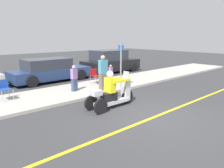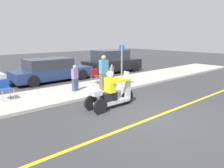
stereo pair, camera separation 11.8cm
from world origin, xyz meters
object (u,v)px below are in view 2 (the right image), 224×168
object	(u,v)px
motorcycle_trike	(112,94)
folding_chair_set_back	(5,87)
spectator_with_child	(104,74)
spectator_near_curb	(75,79)
spectator_by_tree	(112,74)
folding_chair_curbside	(96,75)
street_sign	(122,64)
parked_car_lot_left	(112,62)
parked_car_lot_far	(51,70)

from	to	relation	value
motorcycle_trike	folding_chair_set_back	xyz separation A→B (m)	(-2.82, 3.40, 0.11)
folding_chair_set_back	spectator_with_child	bearing A→B (deg)	-19.93
spectator_with_child	spectator_near_curb	world-z (taller)	spectator_with_child
spectator_near_curb	folding_chair_set_back	distance (m)	2.98
motorcycle_trike	spectator_by_tree	bearing A→B (deg)	48.79
folding_chair_curbside	street_sign	world-z (taller)	street_sign
folding_chair_set_back	motorcycle_trike	bearing A→B (deg)	-50.36
parked_car_lot_left	motorcycle_trike	bearing A→B (deg)	-131.41
motorcycle_trike	parked_car_lot_left	distance (m)	8.36
folding_chair_set_back	spectator_by_tree	bearing A→B (deg)	-3.08
spectator_by_tree	folding_chair_set_back	distance (m)	5.55
motorcycle_trike	street_sign	distance (m)	2.88
spectator_near_curb	motorcycle_trike	bearing A→B (deg)	-91.71
spectator_by_tree	parked_car_lot_left	bearing A→B (deg)	48.39
spectator_by_tree	folding_chair_curbside	size ratio (longest dim) A/B	1.20
spectator_by_tree	spectator_with_child	bearing A→B (deg)	-142.77
motorcycle_trike	folding_chair_set_back	size ratio (longest dim) A/B	2.65
motorcycle_trike	spectator_near_curb	size ratio (longest dim) A/B	1.77
folding_chair_curbside	motorcycle_trike	bearing A→B (deg)	-117.98
parked_car_lot_far	parked_car_lot_left	distance (m)	4.96
spectator_with_child	street_sign	xyz separation A→B (m)	(0.96, -0.22, 0.39)
spectator_by_tree	parked_car_lot_left	size ratio (longest dim) A/B	0.22
parked_car_lot_far	parked_car_lot_left	bearing A→B (deg)	1.07
parked_car_lot_far	street_sign	distance (m)	4.77
parked_car_lot_left	parked_car_lot_far	bearing A→B (deg)	-178.93
parked_car_lot_far	street_sign	world-z (taller)	street_sign
motorcycle_trike	spectator_by_tree	size ratio (longest dim) A/B	2.21
spectator_near_curb	spectator_by_tree	bearing A→B (deg)	8.25
spectator_with_child	spectator_near_curb	bearing A→B (deg)	145.18
spectator_near_curb	street_sign	bearing A→B (deg)	-25.70
motorcycle_trike	spectator_near_curb	bearing A→B (deg)	88.29
parked_car_lot_far	parked_car_lot_left	world-z (taller)	parked_car_lot_left
parked_car_lot_far	street_sign	bearing A→B (deg)	-70.37
spectator_with_child	folding_chair_set_back	distance (m)	4.28
motorcycle_trike	parked_car_lot_far	distance (m)	6.20
spectator_by_tree	folding_chair_set_back	xyz separation A→B (m)	(-5.54, 0.30, 0.03)
motorcycle_trike	spectator_with_child	bearing A→B (deg)	58.44
spectator_near_curb	parked_car_lot_far	xyz separation A→B (m)	(0.49, 3.45, -0.06)
spectator_near_curb	street_sign	size ratio (longest dim) A/B	0.56
folding_chair_curbside	folding_chair_set_back	bearing A→B (deg)	179.45
folding_chair_set_back	street_sign	size ratio (longest dim) A/B	0.37
spectator_near_curb	parked_car_lot_left	bearing A→B (deg)	33.04
spectator_by_tree	folding_chair_curbside	bearing A→B (deg)	164.83
spectator_with_child	street_sign	world-z (taller)	street_sign
spectator_with_child	folding_chair_curbside	distance (m)	1.56
spectator_by_tree	folding_chair_set_back	size ratio (longest dim) A/B	1.20
spectator_with_child	folding_chair_set_back	world-z (taller)	spectator_with_child
folding_chair_set_back	parked_car_lot_far	world-z (taller)	parked_car_lot_far
folding_chair_set_back	parked_car_lot_left	world-z (taller)	parked_car_lot_left
spectator_near_curb	folding_chair_curbside	distance (m)	1.82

